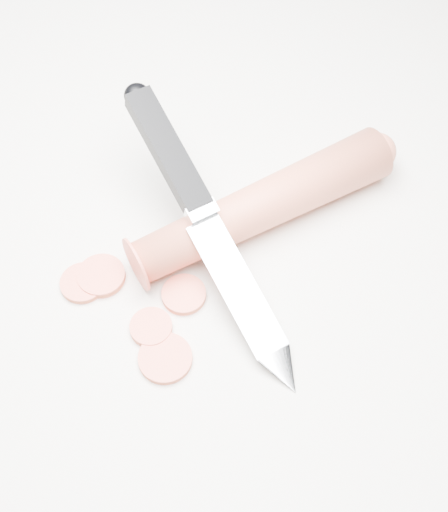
# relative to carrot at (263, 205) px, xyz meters

# --- Properties ---
(ground) EXTENTS (2.40, 2.40, 0.00)m
(ground) POSITION_rel_carrot_xyz_m (-0.07, -0.03, -0.02)
(ground) COLOR silver
(ground) RESTS_ON ground
(carrot) EXTENTS (0.19, 0.18, 0.04)m
(carrot) POSITION_rel_carrot_xyz_m (0.00, 0.00, 0.00)
(carrot) COLOR #D65F42
(carrot) RESTS_ON ground
(carrot_slice_0) EXTENTS (0.03, 0.03, 0.01)m
(carrot_slice_0) POSITION_rel_carrot_xyz_m (-0.04, -0.08, -0.02)
(carrot_slice_0) COLOR #EF5943
(carrot_slice_0) RESTS_ON ground
(carrot_slice_1) EXTENTS (0.04, 0.04, 0.01)m
(carrot_slice_1) POSITION_rel_carrot_xyz_m (-0.11, -0.08, -0.02)
(carrot_slice_1) COLOR #EF5943
(carrot_slice_1) RESTS_ON ground
(carrot_slice_2) EXTENTS (0.03, 0.03, 0.01)m
(carrot_slice_2) POSITION_rel_carrot_xyz_m (-0.06, -0.11, -0.02)
(carrot_slice_2) COLOR #EF5943
(carrot_slice_2) RESTS_ON ground
(carrot_slice_3) EXTENTS (0.03, 0.03, 0.01)m
(carrot_slice_3) POSITION_rel_carrot_xyz_m (-0.12, -0.09, -0.02)
(carrot_slice_3) COLOR #EF5943
(carrot_slice_3) RESTS_ON ground
(carrot_slice_4) EXTENTS (0.04, 0.04, 0.01)m
(carrot_slice_4) POSITION_rel_carrot_xyz_m (-0.04, -0.13, -0.02)
(carrot_slice_4) COLOR #EF5943
(carrot_slice_4) RESTS_ON ground
(kitchen_knife) EXTENTS (0.19, 0.21, 0.09)m
(kitchen_knife) POSITION_rel_carrot_xyz_m (-0.03, -0.04, 0.02)
(kitchen_knife) COLOR silver
(kitchen_knife) RESTS_ON ground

